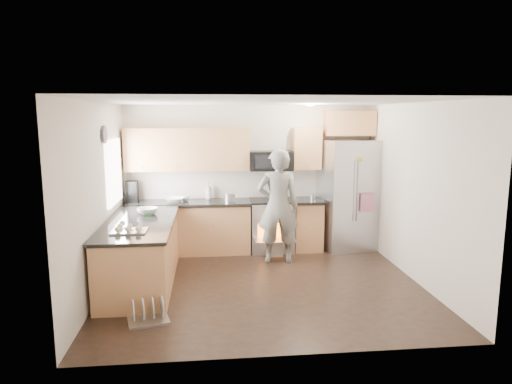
{
  "coord_description": "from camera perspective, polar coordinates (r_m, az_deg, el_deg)",
  "views": [
    {
      "loc": [
        -0.75,
        -6.24,
        2.41
      ],
      "look_at": [
        -0.05,
        0.5,
        1.28
      ],
      "focal_mm": 32.0,
      "sensor_mm": 36.0,
      "label": 1
    }
  ],
  "objects": [
    {
      "name": "person",
      "position": [
        7.51,
        2.77,
        -1.77
      ],
      "size": [
        0.72,
        0.5,
        1.89
      ],
      "primitive_type": "imported",
      "rotation": [
        0.0,
        0.0,
        3.07
      ],
      "color": "gray",
      "rests_on": "ground"
    },
    {
      "name": "refrigerator",
      "position": [
        8.45,
        11.52,
        -0.34
      ],
      "size": [
        1.09,
        0.91,
        1.99
      ],
      "rotation": [
        0.0,
        0.0,
        0.17
      ],
      "color": "#B7B7BC",
      "rests_on": "ground"
    },
    {
      "name": "peninsula",
      "position": [
        6.85,
        -14.17,
        -7.3
      ],
      "size": [
        0.96,
        2.36,
        1.02
      ],
      "color": "#BC7B4B",
      "rests_on": "ground"
    },
    {
      "name": "room_shell",
      "position": [
        6.34,
        0.59,
        2.85
      ],
      "size": [
        4.54,
        4.04,
        2.62
      ],
      "color": "silver",
      "rests_on": "ground"
    },
    {
      "name": "ground",
      "position": [
        6.73,
        0.9,
        -11.47
      ],
      "size": [
        4.5,
        4.5,
        0.0
      ],
      "primitive_type": "plane",
      "color": "black",
      "rests_on": "ground"
    },
    {
      "name": "back_cabinet_run",
      "position": [
        8.12,
        -4.7,
        -0.79
      ],
      "size": [
        4.45,
        0.64,
        2.5
      ],
      "color": "#BC7B4B",
      "rests_on": "ground"
    },
    {
      "name": "stove_range",
      "position": [
        8.2,
        1.93,
        -2.72
      ],
      "size": [
        0.76,
        0.97,
        1.79
      ],
      "color": "#B7B7BC",
      "rests_on": "ground"
    },
    {
      "name": "dish_rack",
      "position": [
        5.74,
        -13.33,
        -14.73
      ],
      "size": [
        0.54,
        0.47,
        0.29
      ],
      "rotation": [
        0.0,
        0.0,
        0.24
      ],
      "color": "#B7B7BC",
      "rests_on": "ground"
    }
  ]
}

